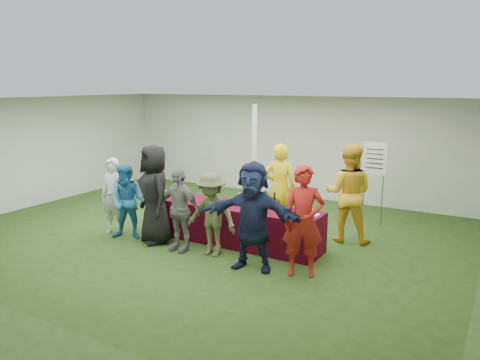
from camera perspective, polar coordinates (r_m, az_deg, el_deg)
The scene contains 18 objects.
ground at distance 9.65m, azimuth -4.34°, elevation -6.58°, with size 60.00×60.00×0.00m, color #284719.
tent at distance 10.07m, azimuth 1.75°, elevation 2.14°, with size 10.00×10.00×10.00m.
serving_table at distance 9.05m, azimuth -1.10°, elevation -5.30°, with size 3.60×0.80×0.75m, color #570719.
wine_bottles at distance 8.77m, azimuth 2.44°, elevation -2.51°, with size 0.66×0.14×0.32m.
wine_glasses at distance 9.21m, azimuth -6.68°, elevation -1.95°, with size 1.18×0.11×0.16m.
water_bottle at distance 8.93m, azimuth -0.14°, elevation -2.35°, with size 0.07×0.07×0.23m.
bar_towel at distance 8.30m, azimuth 8.72°, elevation -4.22°, with size 0.25×0.18×0.03m, color white.
dump_bucket at distance 8.03m, azimuth 8.10°, elevation -4.18°, with size 0.25×0.25×0.18m, color slate.
wine_list_sign at distance 10.39m, azimuth 16.09°, elevation 1.79°, with size 0.50×0.03×1.80m.
staff_pourer at distance 9.55m, azimuth 4.89°, elevation -1.03°, with size 0.67×0.44×1.85m, color yellow.
staff_back at distance 9.21m, azimuth 13.06°, elevation -1.57°, with size 0.93×0.72×1.91m, color gold.
customer_0 at distance 9.78m, azimuth -15.16°, elevation -1.95°, with size 0.57×0.37×1.56m, color beige.
customer_1 at distance 9.43m, azimuth -13.51°, elevation -2.58°, with size 0.73×0.57×1.50m, color #2474B0.
customer_2 at distance 9.06m, azimuth -10.35°, elevation -1.71°, with size 0.93×0.60×1.90m, color black.
customer_3 at distance 8.59m, azimuth -7.46°, elevation -3.58°, with size 0.91×0.38×1.55m, color slate.
customer_4 at distance 8.29m, azimuth -3.50°, elevation -4.21°, with size 0.97×0.56×1.51m, color #4C532D.
customer_5 at distance 7.63m, azimuth 1.53°, elevation -4.42°, with size 1.68×0.53×1.81m, color #151E39.
customer_6 at distance 7.45m, azimuth 7.73°, elevation -4.98°, with size 0.65×0.43×1.79m, color #AA1C15.
Camera 1 is at (5.19, -7.55, 3.02)m, focal length 35.00 mm.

